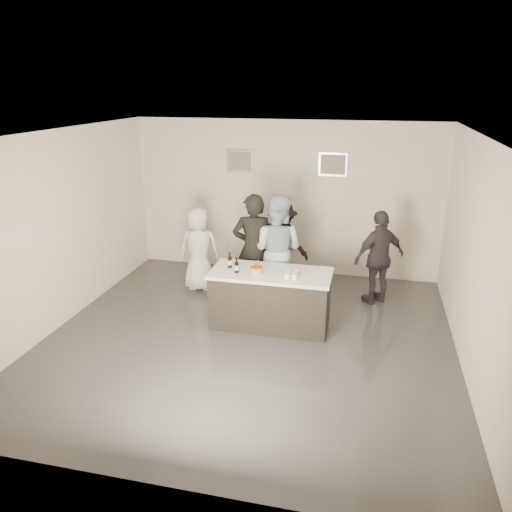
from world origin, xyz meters
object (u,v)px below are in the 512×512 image
(person_guest_right, at_px, (379,257))
(person_guest_back, at_px, (282,243))
(beer_bottle_b, at_px, (237,265))
(person_main_black, at_px, (253,249))
(bar_counter, at_px, (271,299))
(cake, at_px, (257,271))
(person_main_blue, at_px, (277,250))
(person_guest_left, at_px, (199,249))
(beer_bottle_a, at_px, (230,260))

(person_guest_right, relative_size, person_guest_back, 1.05)
(beer_bottle_b, relative_size, person_main_black, 0.13)
(bar_counter, height_order, person_guest_back, person_guest_back)
(cake, distance_m, person_main_blue, 1.00)
(person_guest_left, height_order, person_guest_back, person_guest_back)
(cake, distance_m, person_guest_left, 1.86)
(beer_bottle_b, distance_m, person_guest_back, 2.05)
(cake, relative_size, person_guest_back, 0.13)
(person_guest_left, bearing_deg, beer_bottle_a, 125.10)
(person_main_black, xyz_separation_m, person_guest_right, (2.09, 0.49, -0.14))
(cake, distance_m, person_guest_right, 2.30)
(beer_bottle_a, height_order, person_guest_back, person_guest_back)
(person_main_blue, xyz_separation_m, person_guest_back, (-0.08, 0.96, -0.18))
(person_main_black, bearing_deg, person_guest_right, -179.44)
(beer_bottle_a, relative_size, person_main_blue, 0.14)
(bar_counter, xyz_separation_m, person_main_blue, (-0.08, 0.89, 0.51))
(beer_bottle_a, xyz_separation_m, person_main_black, (0.20, 0.76, -0.06))
(beer_bottle_a, distance_m, person_main_blue, 1.04)
(bar_counter, bearing_deg, person_guest_back, 95.00)
(person_guest_left, bearing_deg, person_main_black, 158.16)
(person_main_blue, bearing_deg, person_guest_left, 0.87)
(beer_bottle_b, relative_size, person_guest_right, 0.16)
(bar_counter, distance_m, person_main_blue, 1.03)
(person_guest_right, height_order, person_guest_back, person_guest_right)
(bar_counter, xyz_separation_m, person_main_black, (-0.47, 0.80, 0.52))
(bar_counter, bearing_deg, person_main_blue, 95.24)
(person_guest_back, bearing_deg, person_main_black, 83.91)
(person_main_blue, bearing_deg, person_guest_back, -74.26)
(bar_counter, distance_m, person_guest_left, 1.98)
(cake, distance_m, person_guest_back, 1.96)
(cake, relative_size, person_main_black, 0.10)
(person_main_black, bearing_deg, cake, 94.03)
(person_main_blue, xyz_separation_m, person_guest_right, (1.71, 0.40, -0.14))
(person_guest_left, bearing_deg, cake, 133.65)
(bar_counter, distance_m, beer_bottle_b, 0.78)
(beer_bottle_a, height_order, person_guest_right, person_guest_right)
(beer_bottle_b, distance_m, person_guest_left, 1.71)
(bar_counter, relative_size, cake, 9.29)
(beer_bottle_a, bearing_deg, person_guest_right, 28.63)
(cake, relative_size, person_guest_left, 0.13)
(beer_bottle_a, bearing_deg, bar_counter, -3.52)
(beer_bottle_a, distance_m, person_main_black, 0.79)
(beer_bottle_a, height_order, person_main_blue, person_main_blue)
(bar_counter, height_order, person_main_black, person_main_black)
(person_main_blue, bearing_deg, bar_counter, 106.20)
(beer_bottle_b, xyz_separation_m, person_main_black, (0.03, 0.96, -0.06))
(bar_counter, bearing_deg, person_guest_right, 38.46)
(person_guest_back, bearing_deg, person_guest_left, 36.44)
(bar_counter, relative_size, person_main_blue, 0.97)
(beer_bottle_b, bearing_deg, person_main_black, 88.04)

